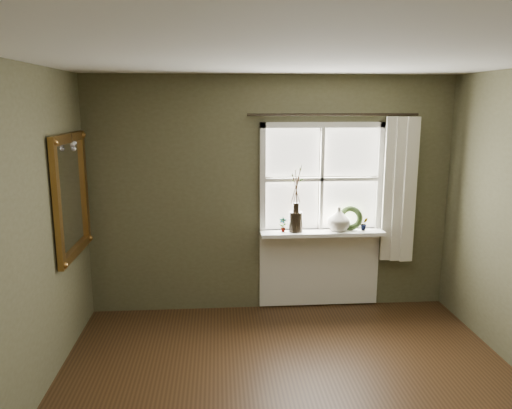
{
  "coord_description": "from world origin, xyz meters",
  "views": [
    {
      "loc": [
        -0.58,
        -3.12,
        2.31
      ],
      "look_at": [
        -0.22,
        1.55,
        1.35
      ],
      "focal_mm": 35.0,
      "sensor_mm": 36.0,
      "label": 1
    }
  ],
  "objects_px": {
    "dark_jug": "(296,222)",
    "gilt_mirror": "(71,195)",
    "wreath": "(350,221)",
    "cream_vase": "(339,219)"
  },
  "relations": [
    {
      "from": "wreath",
      "to": "cream_vase",
      "type": "bearing_deg",
      "value": -146.13
    },
    {
      "from": "wreath",
      "to": "gilt_mirror",
      "type": "bearing_deg",
      "value": -151.18
    },
    {
      "from": "dark_jug",
      "to": "cream_vase",
      "type": "height_order",
      "value": "cream_vase"
    },
    {
      "from": "dark_jug",
      "to": "wreath",
      "type": "relative_size",
      "value": 0.82
    },
    {
      "from": "dark_jug",
      "to": "gilt_mirror",
      "type": "xyz_separation_m",
      "value": [
        -2.22,
        -0.5,
        0.42
      ]
    },
    {
      "from": "dark_jug",
      "to": "wreath",
      "type": "xyz_separation_m",
      "value": [
        0.62,
        0.04,
        -0.01
      ]
    },
    {
      "from": "dark_jug",
      "to": "gilt_mirror",
      "type": "distance_m",
      "value": 2.31
    },
    {
      "from": "cream_vase",
      "to": "gilt_mirror",
      "type": "distance_m",
      "value": 2.77
    },
    {
      "from": "dark_jug",
      "to": "cream_vase",
      "type": "bearing_deg",
      "value": 0.0
    },
    {
      "from": "dark_jug",
      "to": "cream_vase",
      "type": "relative_size",
      "value": 0.84
    }
  ]
}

